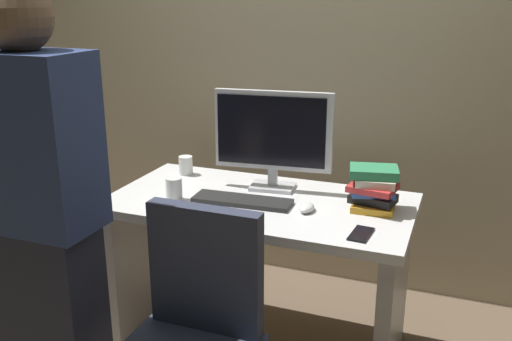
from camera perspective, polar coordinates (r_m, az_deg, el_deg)
wall_back at (r=3.12m, az=6.12°, el=15.59°), size 6.40×0.10×3.00m
desk at (r=2.56m, az=0.41°, el=-7.90°), size 1.32×0.69×0.73m
person_at_desk at (r=2.04m, az=-20.80°, el=-5.47°), size 0.40×0.24×1.64m
monitor at (r=2.54m, az=1.65°, el=3.65°), size 0.54×0.16×0.46m
keyboard at (r=2.43m, az=-1.41°, el=-3.07°), size 0.44×0.15×0.02m
mouse at (r=2.34m, az=5.16°, el=-3.76°), size 0.06×0.10×0.03m
cup_near_keyboard at (r=2.48m, az=-8.31°, el=-1.86°), size 0.07×0.07×0.10m
cup_by_monitor at (r=2.83m, az=-7.14°, el=0.52°), size 0.07×0.07×0.09m
book_stack at (r=2.38m, az=11.85°, el=-1.77°), size 0.22×0.20×0.18m
cell_phone at (r=2.15m, az=10.60°, el=-6.35°), size 0.08×0.15×0.01m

